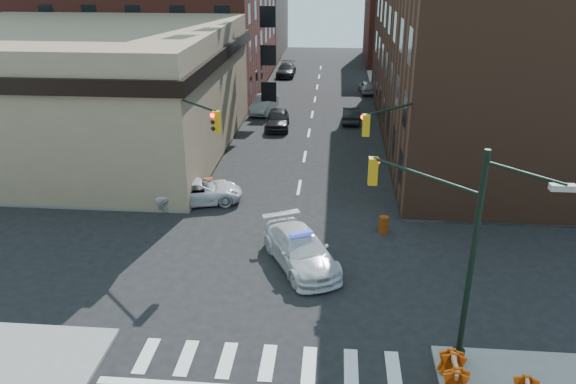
% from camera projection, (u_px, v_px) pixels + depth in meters
% --- Properties ---
extents(ground, '(140.00, 140.00, 0.00)m').
position_uv_depth(ground, '(285.00, 267.00, 26.53)').
color(ground, black).
rests_on(ground, ground).
extents(sidewalk_nw, '(34.00, 54.50, 0.15)m').
position_uv_depth(sidewalk_nw, '(94.00, 97.00, 58.41)').
color(sidewalk_nw, gray).
rests_on(sidewalk_nw, ground).
extents(sidewalk_ne, '(34.00, 54.50, 0.15)m').
position_uv_depth(sidewalk_ne, '(550.00, 106.00, 54.76)').
color(sidewalk_ne, gray).
rests_on(sidewalk_ne, ground).
extents(bank_building, '(22.00, 22.00, 9.00)m').
position_uv_depth(bank_building, '(76.00, 90.00, 41.29)').
color(bank_building, '#907D5E').
rests_on(bank_building, ground).
extents(commercial_row_ne, '(14.00, 34.00, 14.00)m').
position_uv_depth(commercial_row_ne, '(478.00, 49.00, 43.46)').
color(commercial_row_ne, '#4B2C1E').
rests_on(commercial_row_ne, ground).
extents(filler_ne, '(16.00, 16.00, 12.00)m').
position_uv_depth(filler_ne, '(426.00, 17.00, 76.38)').
color(filler_ne, '#59231C').
rests_on(filler_ne, ground).
extents(signal_pole_se, '(5.40, 5.27, 8.00)m').
position_uv_depth(signal_pole_se, '(445.00, 240.00, 19.19)').
color(signal_pole_se, black).
rests_on(signal_pole_se, sidewalk_se).
extents(signal_pole_nw, '(3.58, 3.67, 8.00)m').
position_uv_depth(signal_pole_nw, '(186.00, 142.00, 30.22)').
color(signal_pole_nw, black).
rests_on(signal_pole_nw, sidewalk_nw).
extents(signal_pole_ne, '(3.67, 3.58, 8.00)m').
position_uv_depth(signal_pole_ne, '(405.00, 148.00, 29.30)').
color(signal_pole_ne, black).
rests_on(signal_pole_ne, sidewalk_ne).
extents(tree_ne_near, '(3.00, 3.00, 4.85)m').
position_uv_depth(tree_ne_near, '(398.00, 83.00, 48.47)').
color(tree_ne_near, black).
rests_on(tree_ne_near, sidewalk_ne).
extents(tree_ne_far, '(3.00, 3.00, 4.85)m').
position_uv_depth(tree_ne_far, '(391.00, 66.00, 55.82)').
color(tree_ne_far, black).
rests_on(tree_ne_far, sidewalk_ne).
extents(police_car, '(4.53, 6.12, 1.65)m').
position_uv_depth(police_car, '(301.00, 250.00, 26.41)').
color(police_car, silver).
rests_on(police_car, ground).
extents(pickup, '(5.62, 3.72, 1.43)m').
position_uv_depth(pickup, '(199.00, 191.00, 33.25)').
color(pickup, silver).
rests_on(pickup, ground).
extents(parked_car_wnear, '(2.19, 4.85, 1.62)m').
position_uv_depth(parked_car_wnear, '(278.00, 119.00, 47.80)').
color(parked_car_wnear, black).
rests_on(parked_car_wnear, ground).
extents(parked_car_wfar, '(2.34, 5.03, 1.60)m').
position_uv_depth(parked_car_wfar, '(264.00, 104.00, 52.57)').
color(parked_car_wfar, gray).
rests_on(parked_car_wfar, ground).
extents(parked_car_wdeep, '(2.17, 5.29, 1.53)m').
position_uv_depth(parked_car_wdeep, '(286.00, 70.00, 68.86)').
color(parked_car_wdeep, black).
rests_on(parked_car_wdeep, ground).
extents(parked_car_enear, '(1.59, 4.23, 1.38)m').
position_uv_depth(parked_car_enear, '(351.00, 114.00, 49.62)').
color(parked_car_enear, black).
rests_on(parked_car_enear, ground).
extents(parked_car_efar, '(2.00, 4.15, 1.36)m').
position_uv_depth(parked_car_efar, '(368.00, 87.00, 60.20)').
color(parked_car_efar, gray).
rests_on(parked_car_efar, ground).
extents(pedestrian_a, '(0.74, 0.66, 1.70)m').
position_uv_depth(pedestrian_a, '(142.00, 189.00, 32.90)').
color(pedestrian_a, black).
rests_on(pedestrian_a, sidewalk_nw).
extents(pedestrian_b, '(0.87, 0.71, 1.68)m').
position_uv_depth(pedestrian_b, '(130.00, 184.00, 33.55)').
color(pedestrian_b, black).
rests_on(pedestrian_b, sidewalk_nw).
extents(pedestrian_c, '(1.28, 0.97, 2.02)m').
position_uv_depth(pedestrian_c, '(72.00, 188.00, 32.62)').
color(pedestrian_c, black).
rests_on(pedestrian_c, sidewalk_nw).
extents(barrel_road, '(0.68, 0.68, 0.92)m').
position_uv_depth(barrel_road, '(384.00, 225.00, 29.71)').
color(barrel_road, '#E6430A').
rests_on(barrel_road, ground).
extents(barrel_bank, '(0.70, 0.70, 0.97)m').
position_uv_depth(barrel_bank, '(209.00, 186.00, 34.68)').
color(barrel_bank, '#E2580A').
rests_on(barrel_bank, ground).
extents(barricade_se_a, '(0.67, 1.30, 0.96)m').
position_uv_depth(barricade_se_a, '(453.00, 371.00, 18.96)').
color(barricade_se_a, orange).
rests_on(barricade_se_a, sidewalk_se).
extents(barricade_se_b, '(0.78, 1.33, 0.95)m').
position_uv_depth(barricade_se_b, '(454.00, 375.00, 18.79)').
color(barricade_se_b, '#F2460B').
rests_on(barricade_se_b, sidewalk_se).
extents(barricade_nw_a, '(1.42, 0.92, 0.99)m').
position_uv_depth(barricade_nw_a, '(143.00, 185.00, 34.38)').
color(barricade_nw_a, '#E34B0A').
rests_on(barricade_nw_a, sidewalk_nw).
extents(barricade_nw_b, '(1.24, 0.66, 0.91)m').
position_uv_depth(barricade_nw_b, '(103.00, 184.00, 34.59)').
color(barricade_nw_b, red).
rests_on(barricade_nw_b, sidewalk_nw).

